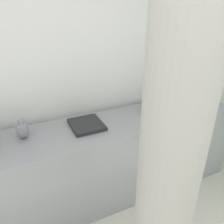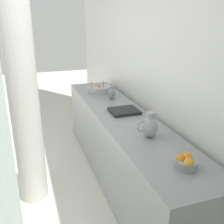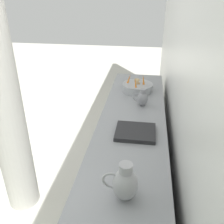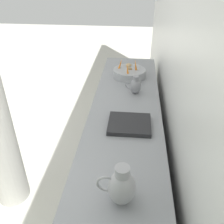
% 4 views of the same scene
% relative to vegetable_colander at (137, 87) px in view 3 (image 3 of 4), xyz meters
% --- Properties ---
extents(tile_wall_left, '(0.10, 7.70, 3.00)m').
position_rel_vegetable_colander_xyz_m(tile_wall_left, '(-0.42, 1.53, 0.56)').
color(tile_wall_left, white).
rests_on(tile_wall_left, ground_plane).
extents(prep_counter, '(0.63, 3.27, 0.89)m').
position_rel_vegetable_colander_xyz_m(prep_counter, '(0.01, 1.03, -0.49)').
color(prep_counter, gray).
rests_on(prep_counter, ground_plane).
extents(vegetable_colander, '(0.36, 0.36, 0.22)m').
position_rel_vegetable_colander_xyz_m(vegetable_colander, '(0.00, 0.00, 0.00)').
color(vegetable_colander, '#9EA0A5').
rests_on(vegetable_colander, prep_counter).
extents(metal_pitcher_tall, '(0.21, 0.15, 0.25)m').
position_rel_vegetable_colander_xyz_m(metal_pitcher_tall, '(-0.02, 1.70, 0.07)').
color(metal_pitcher_tall, '#A3A3A8').
rests_on(metal_pitcher_tall, prep_counter).
extents(metal_pitcher_short, '(0.16, 0.11, 0.18)m').
position_rel_vegetable_colander_xyz_m(metal_pitcher_short, '(-0.07, 0.40, 0.04)').
color(metal_pitcher_short, gray).
rests_on(metal_pitcher_short, prep_counter).
extents(counter_sink_basin, '(0.34, 0.30, 0.04)m').
position_rel_vegetable_colander_xyz_m(counter_sink_basin, '(-0.04, 0.97, -0.03)').
color(counter_sink_basin, '#232326').
rests_on(counter_sink_basin, prep_counter).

